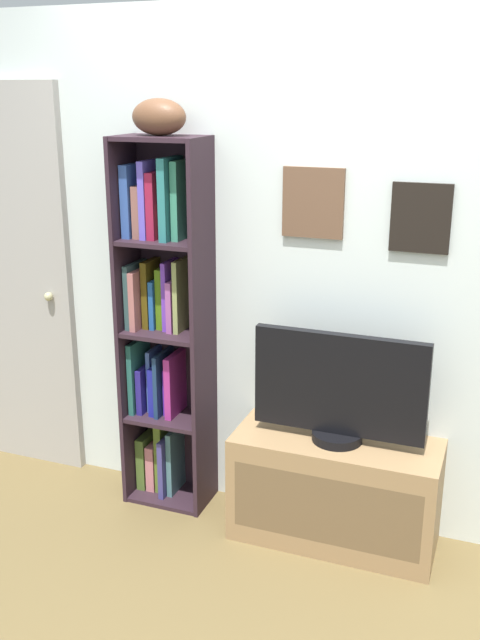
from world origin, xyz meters
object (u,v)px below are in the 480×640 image
Objects in this scene: tv_stand at (334,490)px; bookshelf at (163,326)px; television at (339,389)px; football at (159,117)px.

bookshelf is at bearing 174.27° from tv_stand.
television is at bearing 90.00° from tv_stand.
football is (0.03, -0.03, 0.95)m from bookshelf.
football reaches higher than bookshelf.
football reaches higher than tv_stand.
tv_stand is (0.84, -0.06, -1.60)m from football.
football reaches higher than television.
television is (0.84, -0.06, -1.11)m from football.
bookshelf is 1.09m from tv_stand.
tv_stand is (0.88, -0.09, -0.64)m from bookshelf.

